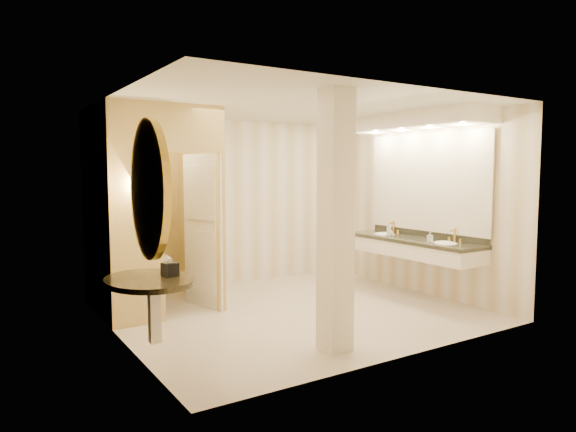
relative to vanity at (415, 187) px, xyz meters
name	(u,v)px	position (x,y,z in m)	size (l,w,h in m)	color
floor	(294,311)	(-1.98, 0.24, -1.63)	(4.50, 4.50, 0.00)	beige
ceiling	(294,106)	(-1.98, 0.24, 1.07)	(4.50, 4.50, 0.00)	silver
wall_back	(227,203)	(-1.98, 2.24, -0.28)	(4.50, 0.02, 2.70)	#EFE3CF
wall_front	(405,224)	(-1.98, -1.76, -0.28)	(4.50, 0.02, 2.70)	#EFE3CF
wall_left	(119,219)	(-4.23, 0.24, -0.28)	(0.02, 4.00, 2.70)	#EFE3CF
wall_right	(416,205)	(0.27, 0.24, -0.28)	(0.02, 4.00, 2.70)	#EFE3CF
toilet_closet	(186,207)	(-3.10, 1.21, -0.24)	(1.50, 1.55, 2.70)	#E3C676
wall_sconce	(137,183)	(-3.90, 0.67, 0.10)	(0.14, 0.14, 0.42)	gold
vanity	(415,187)	(0.00, 0.00, 0.00)	(0.75, 2.44, 2.09)	white
console_shelf	(150,228)	(-4.19, -0.71, -0.28)	(1.01, 1.01, 1.95)	black
pillar	(336,222)	(-2.43, -1.23, -0.28)	(0.28, 0.28, 2.70)	white
tissue_box	(170,269)	(-4.02, -0.73, -0.69)	(0.13, 0.13, 0.13)	black
toilet	(153,280)	(-3.48, 1.51, -1.26)	(0.42, 0.73, 0.74)	white
soap_bottle_a	(430,237)	(-0.13, -0.42, -0.68)	(0.06, 0.06, 0.14)	beige
soap_bottle_b	(390,232)	(-0.07, 0.43, -0.70)	(0.08, 0.08, 0.11)	silver
soap_bottle_c	(389,229)	(-0.13, 0.40, -0.65)	(0.08, 0.08, 0.20)	#C6B28C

